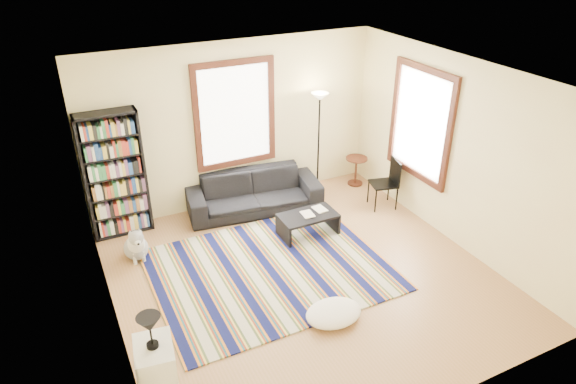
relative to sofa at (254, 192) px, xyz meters
name	(u,v)px	position (x,y,z in m)	size (l,w,h in m)	color
floor	(304,279)	(-0.12, -2.05, -0.38)	(5.00, 5.00, 0.10)	#A3714A
ceiling	(307,75)	(-0.12, -2.05, 2.52)	(5.00, 5.00, 0.10)	white
wall_back	(234,124)	(-0.12, 0.50, 1.07)	(5.00, 0.10, 2.80)	#FDF5AB
wall_front	(441,308)	(-0.12, -4.60, 1.07)	(5.00, 0.10, 2.80)	#FDF5AB
wall_left	(97,236)	(-2.67, -2.05, 1.07)	(0.10, 5.00, 2.80)	#FDF5AB
wall_right	(459,152)	(2.43, -2.05, 1.07)	(0.10, 5.00, 2.80)	#FDF5AB
window_back	(235,115)	(-0.12, 0.42, 1.27)	(1.20, 0.06, 1.60)	white
window_right	(421,123)	(2.35, -1.25, 1.27)	(0.06, 1.20, 1.60)	white
rug	(270,270)	(-0.48, -1.71, -0.32)	(3.23, 2.58, 0.02)	#0D1143
sofa	(254,192)	(0.00, 0.00, 0.00)	(2.24, 0.88, 0.66)	black
bookshelf	(115,175)	(-2.15, 0.27, 0.67)	(0.90, 0.30, 2.00)	black
coffee_table	(308,224)	(0.45, -1.11, -0.15)	(0.90, 0.50, 0.36)	black
book_a	(302,215)	(0.35, -1.11, 0.04)	(0.17, 0.23, 0.02)	beige
book_b	(315,210)	(0.60, -1.06, 0.04)	(0.24, 0.18, 0.02)	beige
floor_cushion	(334,313)	(-0.19, -2.98, -0.24)	(0.73, 0.55, 0.18)	white
floor_lamp	(318,144)	(1.30, 0.10, 0.60)	(0.30, 0.30, 1.86)	black
side_table	(356,171)	(2.08, 0.04, -0.06)	(0.40, 0.40, 0.54)	#452211
folding_chair	(383,184)	(2.03, -0.88, 0.10)	(0.42, 0.40, 0.86)	black
white_cabinet	(157,372)	(-2.42, -3.20, 0.02)	(0.38, 0.50, 0.70)	white
table_lamp	(150,332)	(-2.42, -3.20, 0.56)	(0.24, 0.24, 0.38)	black
dog	(135,242)	(-2.11, -0.55, -0.05)	(0.39, 0.55, 0.55)	#B6B6B6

